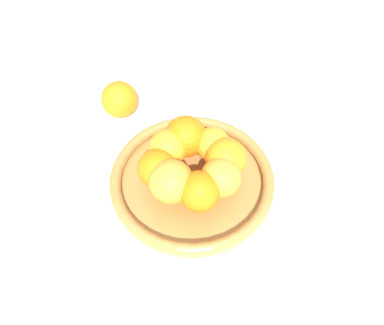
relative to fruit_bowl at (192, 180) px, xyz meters
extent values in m
plane|color=silver|center=(0.00, 0.00, -0.02)|extent=(4.00, 4.00, 0.00)
cylinder|color=#A57238|center=(0.00, 0.00, -0.01)|extent=(0.30, 0.30, 0.01)
torus|color=#A57238|center=(0.00, 0.00, 0.01)|extent=(0.31, 0.31, 0.02)
sphere|color=orange|center=(-0.03, -0.05, 0.06)|extent=(0.08, 0.08, 0.08)
sphere|color=orange|center=(0.02, -0.06, 0.05)|extent=(0.07, 0.07, 0.07)
sphere|color=orange|center=(0.05, -0.02, 0.05)|extent=(0.07, 0.07, 0.07)
sphere|color=orange|center=(0.06, 0.02, 0.05)|extent=(0.07, 0.07, 0.07)
sphere|color=orange|center=(0.03, 0.05, 0.05)|extent=(0.06, 0.06, 0.06)
sphere|color=orange|center=(-0.02, 0.06, 0.06)|extent=(0.08, 0.08, 0.08)
sphere|color=orange|center=(-0.05, 0.02, 0.05)|extent=(0.07, 0.07, 0.07)
sphere|color=orange|center=(-0.06, -0.02, 0.05)|extent=(0.07, 0.07, 0.07)
sphere|color=orange|center=(-0.18, 0.16, 0.02)|extent=(0.08, 0.08, 0.08)
camera|label=1|loc=(0.07, -0.39, 0.58)|focal=35.00mm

